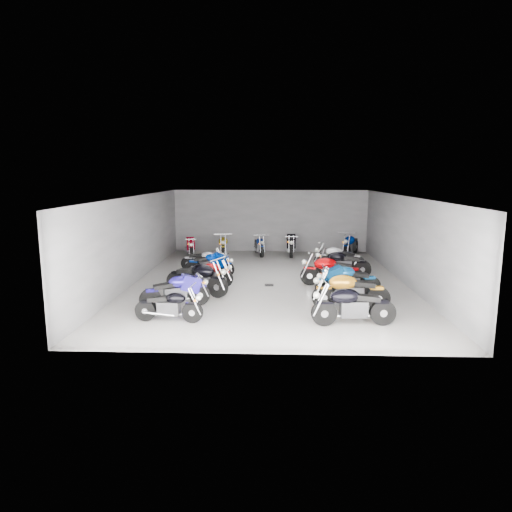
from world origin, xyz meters
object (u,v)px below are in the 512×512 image
(motorcycle_right_b, at_px, (350,291))
(motorcycle_back_c, at_px, (259,245))
(motorcycle_left_f, at_px, (204,260))
(drain_grate, at_px, (269,285))
(motorcycle_right_e, at_px, (342,263))
(motorcycle_left_d, at_px, (207,274))
(motorcycle_back_b, at_px, (223,246))
(motorcycle_left_c, at_px, (197,278))
(motorcycle_right_d, at_px, (331,271))
(motorcycle_back_f, at_px, (351,245))
(motorcycle_right_f, at_px, (338,258))
(motorcycle_left_b, at_px, (176,291))
(motorcycle_left_e, at_px, (210,264))
(motorcycle_right_a, at_px, (353,306))
(motorcycle_back_a, at_px, (190,246))
(motorcycle_back_d, at_px, (291,244))
(motorcycle_right_c, at_px, (347,281))
(motorcycle_left_a, at_px, (170,306))

(motorcycle_right_b, relative_size, motorcycle_back_c, 1.15)
(motorcycle_left_f, bearing_deg, motorcycle_right_b, 53.68)
(drain_grate, distance_m, motorcycle_right_e, 3.28)
(motorcycle_left_d, distance_m, motorcycle_back_b, 6.20)
(motorcycle_left_c, xyz_separation_m, motorcycle_right_d, (4.62, 1.43, -0.02))
(drain_grate, xyz_separation_m, motorcycle_back_b, (-2.31, 5.91, 0.53))
(motorcycle_back_b, distance_m, motorcycle_back_f, 6.31)
(drain_grate, xyz_separation_m, motorcycle_back_f, (3.99, 6.26, 0.55))
(motorcycle_right_f, bearing_deg, motorcycle_right_e, -162.37)
(motorcycle_left_b, height_order, motorcycle_right_d, motorcycle_right_d)
(motorcycle_left_b, distance_m, motorcycle_left_e, 4.39)
(motorcycle_left_e, xyz_separation_m, motorcycle_right_a, (4.60, -5.83, 0.06))
(motorcycle_right_a, xyz_separation_m, motorcycle_right_d, (-0.02, 4.41, 0.00))
(motorcycle_back_b, bearing_deg, drain_grate, 105.80)
(motorcycle_left_e, relative_size, motorcycle_right_a, 0.89)
(motorcycle_left_e, distance_m, motorcycle_back_a, 4.85)
(motorcycle_left_d, bearing_deg, motorcycle_back_c, 171.23)
(motorcycle_left_c, bearing_deg, motorcycle_back_a, -144.02)
(motorcycle_left_b, distance_m, motorcycle_back_b, 8.89)
(motorcycle_left_b, height_order, motorcycle_right_e, motorcycle_right_e)
(drain_grate, xyz_separation_m, motorcycle_left_d, (-2.24, -0.29, 0.47))
(motorcycle_back_a, height_order, motorcycle_back_d, motorcycle_back_d)
(motorcycle_right_c, bearing_deg, motorcycle_back_f, -20.61)
(drain_grate, xyz_separation_m, motorcycle_back_d, (1.03, 6.37, 0.55))
(drain_grate, relative_size, motorcycle_left_c, 0.14)
(motorcycle_right_b, bearing_deg, motorcycle_back_a, 36.23)
(motorcycle_back_f, bearing_deg, motorcycle_left_a, 81.68)
(drain_grate, height_order, motorcycle_left_b, motorcycle_left_b)
(motorcycle_left_a, height_order, motorcycle_back_d, motorcycle_back_d)
(motorcycle_left_a, xyz_separation_m, motorcycle_right_e, (5.53, 5.84, 0.08))
(motorcycle_left_c, bearing_deg, motorcycle_right_c, 112.71)
(motorcycle_left_e, xyz_separation_m, motorcycle_back_b, (0.03, 4.51, 0.05))
(motorcycle_left_d, height_order, motorcycle_right_b, motorcycle_right_b)
(drain_grate, height_order, motorcycle_left_a, motorcycle_left_a)
(motorcycle_right_d, bearing_deg, motorcycle_right_e, -14.26)
(motorcycle_right_a, relative_size, motorcycle_back_f, 1.05)
(motorcycle_back_b, bearing_deg, motorcycle_right_a, 108.26)
(motorcycle_left_f, bearing_deg, motorcycle_back_f, 129.28)
(motorcycle_left_d, relative_size, motorcycle_back_f, 0.91)
(motorcycle_right_a, bearing_deg, motorcycle_back_d, 2.46)
(drain_grate, height_order, motorcycle_left_c, motorcycle_left_c)
(drain_grate, distance_m, motorcycle_right_d, 2.30)
(motorcycle_right_d, xyz_separation_m, motorcycle_back_f, (1.75, 6.28, 0.00))
(motorcycle_back_a, bearing_deg, motorcycle_left_e, 94.17)
(drain_grate, height_order, motorcycle_back_d, motorcycle_back_d)
(motorcycle_left_f, bearing_deg, motorcycle_back_a, -151.51)
(motorcycle_left_e, bearing_deg, motorcycle_back_c, 171.07)
(motorcycle_right_c, height_order, motorcycle_back_c, motorcycle_right_c)
(motorcycle_left_a, xyz_separation_m, motorcycle_left_b, (-0.10, 1.34, 0.06))
(motorcycle_left_d, relative_size, motorcycle_back_c, 0.98)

